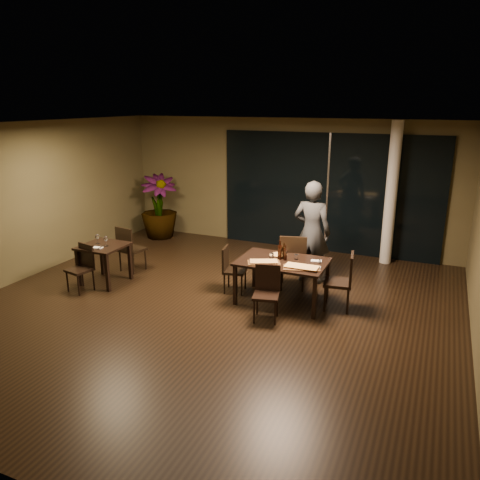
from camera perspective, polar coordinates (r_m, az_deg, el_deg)
name	(u,v)px	position (r m, az deg, el deg)	size (l,w,h in m)	color
ground	(210,309)	(7.95, -3.72, -8.43)	(8.00, 8.00, 0.00)	black
wall_back	(287,183)	(11.12, 5.75, 6.88)	(8.00, 0.10, 3.00)	#4C4428
wall_left	(20,202)	(9.94, -25.21, 4.23)	(0.10, 8.00, 3.00)	#4C4428
ceiling	(206,125)	(7.22, -4.18, 13.85)	(8.00, 8.00, 0.04)	silver
window_panel	(328,194)	(10.80, 10.65, 5.58)	(5.00, 0.06, 2.70)	black
column	(391,194)	(10.25, 17.95, 5.34)	(0.24, 0.24, 3.00)	silver
main_table	(282,265)	(8.02, 5.19, -3.03)	(1.50, 1.00, 0.75)	black
side_table	(103,251)	(9.23, -16.31, -1.35)	(0.80, 0.80, 0.75)	black
chair_main_far	(293,259)	(8.61, 6.47, -2.32)	(0.60, 0.60, 1.05)	black
chair_main_near	(267,290)	(7.48, 3.28, -6.05)	(0.48, 0.48, 0.87)	black
chair_main_left	(231,267)	(8.50, -1.12, -3.28)	(0.46, 0.46, 0.84)	black
chair_main_right	(343,279)	(7.94, 12.47, -4.61)	(0.51, 0.51, 0.97)	black
chair_side_far	(129,247)	(9.71, -13.39, -0.80)	(0.51, 0.51, 0.95)	black
chair_side_near	(83,265)	(9.03, -18.64, -2.90)	(0.47, 0.47, 0.86)	black
diner	(312,232)	(8.92, 8.74, 0.94)	(0.67, 0.44, 1.97)	#2A2C2F
potted_plant	(159,207)	(11.99, -9.85, 4.03)	(0.87, 0.87, 1.60)	#1F4B19
pizza_board_left	(264,263)	(7.86, 2.92, -2.77)	(0.54, 0.27, 0.01)	#442B16
pizza_board_right	(302,268)	(7.67, 7.52, -3.39)	(0.60, 0.30, 0.01)	#442916
oblong_pizza_left	(264,262)	(7.85, 2.92, -2.66)	(0.44, 0.20, 0.02)	maroon
oblong_pizza_right	(302,267)	(7.67, 7.52, -3.27)	(0.52, 0.24, 0.02)	maroon
round_pizza	(279,255)	(8.27, 4.80, -1.82)	(0.27, 0.27, 0.01)	#AC2913
bottle_a	(280,250)	(8.02, 4.88, -1.21)	(0.07, 0.07, 0.33)	black
bottle_b	(285,253)	(7.99, 5.54, -1.56)	(0.06, 0.06, 0.26)	black
bottle_c	(284,251)	(8.06, 5.37, -1.32)	(0.06, 0.06, 0.28)	black
tumbler_left	(272,256)	(8.10, 3.89, -1.93)	(0.07, 0.07, 0.09)	white
tumbler_right	(296,257)	(8.09, 6.85, -2.05)	(0.07, 0.07, 0.08)	white
napkin_near	(315,267)	(7.73, 9.14, -3.30)	(0.18, 0.10, 0.01)	white
napkin_far	(316,261)	(8.03, 9.29, -2.54)	(0.18, 0.10, 0.01)	white
wine_glass_a	(97,239)	(9.29, -17.00, 0.09)	(0.08, 0.08, 0.18)	white
wine_glass_b	(106,241)	(9.09, -16.02, -0.15)	(0.08, 0.08, 0.18)	white
side_napkin	(98,248)	(9.03, -16.97, -0.90)	(0.18, 0.11, 0.01)	silver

